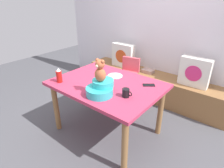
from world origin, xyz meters
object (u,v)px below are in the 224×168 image
dining_table (107,90)px  infant_seat_teal (101,88)px  ketchup_bottle (59,76)px  cell_phone (149,85)px  highchair (128,75)px  coffee_mug (126,93)px  pillow_floral_left (123,55)px  teddy_bear (100,71)px  pillow_floral_right (195,72)px  dinner_plate_near (115,76)px  book_stack (148,71)px

dining_table → infant_seat_teal: size_ratio=4.03×
dining_table → ketchup_bottle: size_ratio=7.19×
ketchup_bottle → cell_phone: 1.12m
highchair → coffee_mug: bearing=-56.6°
highchair → infant_seat_teal: infant_seat_teal is taller
pillow_floral_left → teddy_bear: teddy_bear is taller
pillow_floral_right → teddy_bear: size_ratio=1.76×
cell_phone → pillow_floral_left: bearing=10.3°
dining_table → ketchup_bottle: (-0.48, -0.35, 0.18)m
highchair → cell_phone: size_ratio=5.49×
dinner_plate_near → book_stack: bearing=92.5°
book_stack → coffee_mug: size_ratio=1.67×
cell_phone → dinner_plate_near: bearing=56.6°
ketchup_bottle → infant_seat_teal: bearing=8.4°
pillow_floral_right → teddy_bear: 1.62m
dining_table → cell_phone: cell_phone is taller
pillow_floral_left → cell_phone: (1.08, -0.95, 0.06)m
coffee_mug → dining_table: bearing=161.1°
pillow_floral_right → dinner_plate_near: pillow_floral_right is taller
highchair → teddy_bear: (0.37, -1.07, 0.50)m
pillow_floral_right → coffee_mug: pillow_floral_right is taller
infant_seat_teal → ketchup_bottle: size_ratio=1.78×
teddy_bear → coffee_mug: 0.36m
teddy_bear → ketchup_bottle: size_ratio=1.35×
pillow_floral_right → dining_table: size_ratio=0.33×
book_stack → ketchup_bottle: 1.67m
teddy_bear → dinner_plate_near: bearing=110.7°
pillow_floral_right → cell_phone: size_ratio=3.06×
coffee_mug → cell_phone: size_ratio=0.83×
book_stack → dinner_plate_near: (0.04, -1.01, 0.25)m
ketchup_bottle → cell_phone: bearing=34.1°
pillow_floral_left → infant_seat_teal: size_ratio=1.33×
pillow_floral_right → highchair: (-0.93, -0.42, -0.16)m
teddy_bear → coffee_mug: size_ratio=2.08×
teddy_bear → pillow_floral_left: bearing=117.5°
pillow_floral_left → infant_seat_teal: same height
dining_table → coffee_mug: (0.38, -0.13, 0.14)m
pillow_floral_right → coffee_mug: (-0.31, -1.35, 0.11)m
book_stack → dinner_plate_near: bearing=-87.5°
highchair → ketchup_bottle: bearing=-102.2°
coffee_mug → pillow_floral_right: bearing=76.9°
dining_table → teddy_bear: bearing=-63.1°
pillow_floral_right → cell_phone: bearing=-105.3°
dining_table → ketchup_bottle: bearing=-144.1°
dinner_plate_near → teddy_bear: bearing=-69.3°
ketchup_bottle → dinner_plate_near: size_ratio=0.92×
pillow_floral_left → ketchup_bottle: (0.16, -1.57, 0.15)m
ketchup_bottle → pillow_floral_right: bearing=53.1°
dining_table → highchair: 0.85m
infant_seat_teal → teddy_bear: teddy_bear is taller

